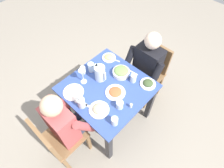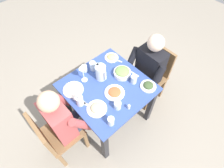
% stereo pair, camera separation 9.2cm
% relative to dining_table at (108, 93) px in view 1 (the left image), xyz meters
% --- Properties ---
extents(ground_plane, '(8.00, 8.00, 0.00)m').
position_rel_dining_table_xyz_m(ground_plane, '(0.00, 0.00, -0.61)').
color(ground_plane, gray).
extents(dining_table, '(0.87, 0.87, 0.74)m').
position_rel_dining_table_xyz_m(dining_table, '(0.00, 0.00, 0.00)').
color(dining_table, '#334C99').
rests_on(dining_table, ground_plane).
extents(chair_near, '(0.40, 0.40, 0.87)m').
position_rel_dining_table_xyz_m(chair_near, '(-0.04, -0.73, -0.12)').
color(chair_near, olive).
rests_on(chair_near, ground_plane).
extents(chair_far, '(0.40, 0.40, 0.87)m').
position_rel_dining_table_xyz_m(chair_far, '(0.10, 0.73, -0.12)').
color(chair_far, olive).
rests_on(chair_far, ground_plane).
extents(diner_near, '(0.48, 0.53, 1.16)m').
position_rel_dining_table_xyz_m(diner_near, '(-0.04, -0.53, 0.02)').
color(diner_near, '#B24C4C').
rests_on(diner_near, ground_plane).
extents(diner_far, '(0.48, 0.53, 1.16)m').
position_rel_dining_table_xyz_m(diner_far, '(0.10, 0.53, 0.02)').
color(diner_far, black).
rests_on(diner_far, ground_plane).
extents(water_pitcher, '(0.16, 0.12, 0.19)m').
position_rel_dining_table_xyz_m(water_pitcher, '(-0.14, 0.03, 0.22)').
color(water_pitcher, silver).
rests_on(water_pitcher, dining_table).
extents(salad_bowl, '(0.20, 0.20, 0.09)m').
position_rel_dining_table_xyz_m(salad_bowl, '(-0.01, 0.24, 0.17)').
color(salad_bowl, white).
rests_on(salad_bowl, dining_table).
extents(plate_dolmas, '(0.18, 0.18, 0.05)m').
position_rel_dining_table_xyz_m(plate_dolmas, '(0.31, 0.33, 0.15)').
color(plate_dolmas, white).
rests_on(plate_dolmas, dining_table).
extents(plate_beans, '(0.21, 0.21, 0.05)m').
position_rel_dining_table_xyz_m(plate_beans, '(0.14, -0.27, 0.15)').
color(plate_beans, white).
rests_on(plate_beans, dining_table).
extents(plate_yoghurt, '(0.22, 0.22, 0.05)m').
position_rel_dining_table_xyz_m(plate_yoghurt, '(-0.21, -0.31, 0.15)').
color(plate_yoghurt, white).
rests_on(plate_yoghurt, dining_table).
extents(plate_fries, '(0.17, 0.17, 0.05)m').
position_rel_dining_table_xyz_m(plate_fries, '(-0.29, 0.33, 0.15)').
color(plate_fries, white).
rests_on(plate_fries, dining_table).
extents(plate_rice_curry, '(0.22, 0.22, 0.04)m').
position_rel_dining_table_xyz_m(plate_rice_curry, '(0.12, -0.00, 0.14)').
color(plate_rice_curry, white).
rests_on(plate_rice_curry, dining_table).
extents(water_glass_center, '(0.07, 0.07, 0.09)m').
position_rel_dining_table_xyz_m(water_glass_center, '(0.27, -0.10, 0.17)').
color(water_glass_center, silver).
rests_on(water_glass_center, dining_table).
extents(water_glass_far_left, '(0.06, 0.06, 0.09)m').
position_rel_dining_table_xyz_m(water_glass_far_left, '(-0.35, -0.05, 0.17)').
color(water_glass_far_left, silver).
rests_on(water_glass_far_left, dining_table).
extents(water_glass_near_left, '(0.07, 0.07, 0.11)m').
position_rel_dining_table_xyz_m(water_glass_near_left, '(-0.30, 0.04, 0.19)').
color(water_glass_near_left, silver).
rests_on(water_glass_near_left, dining_table).
extents(water_glass_near_right, '(0.07, 0.07, 0.10)m').
position_rel_dining_table_xyz_m(water_glass_near_right, '(0.35, -0.26, 0.18)').
color(water_glass_near_right, silver).
rests_on(water_glass_near_right, dining_table).
extents(water_glass_far_right, '(0.07, 0.07, 0.10)m').
position_rel_dining_table_xyz_m(water_glass_far_right, '(0.15, 0.26, 0.18)').
color(water_glass_far_right, silver).
rests_on(water_glass_far_right, dining_table).
extents(wine_glass, '(0.08, 0.08, 0.20)m').
position_rel_dining_table_xyz_m(wine_glass, '(-0.24, -0.13, 0.27)').
color(wine_glass, silver).
rests_on(wine_glass, dining_table).
extents(oil_carafe, '(0.08, 0.08, 0.16)m').
position_rel_dining_table_xyz_m(oil_carafe, '(-0.02, -0.35, 0.19)').
color(oil_carafe, silver).
rests_on(oil_carafe, dining_table).
extents(salt_shaker, '(0.03, 0.03, 0.05)m').
position_rel_dining_table_xyz_m(salt_shaker, '(0.35, -0.02, 0.16)').
color(salt_shaker, white).
rests_on(salt_shaker, dining_table).
extents(fork_near, '(0.17, 0.04, 0.01)m').
position_rel_dining_table_xyz_m(fork_near, '(-0.07, -0.32, 0.13)').
color(fork_near, silver).
rests_on(fork_near, dining_table).
extents(knife_near, '(0.19, 0.04, 0.01)m').
position_rel_dining_table_xyz_m(knife_near, '(0.05, 0.35, 0.13)').
color(knife_near, silver).
rests_on(knife_near, dining_table).
extents(fork_far, '(0.17, 0.09, 0.01)m').
position_rel_dining_table_xyz_m(fork_far, '(-0.04, -0.34, 0.13)').
color(fork_far, silver).
rests_on(fork_far, dining_table).
extents(knife_far, '(0.18, 0.07, 0.01)m').
position_rel_dining_table_xyz_m(knife_far, '(-0.24, 0.34, 0.13)').
color(knife_far, silver).
rests_on(knife_far, dining_table).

